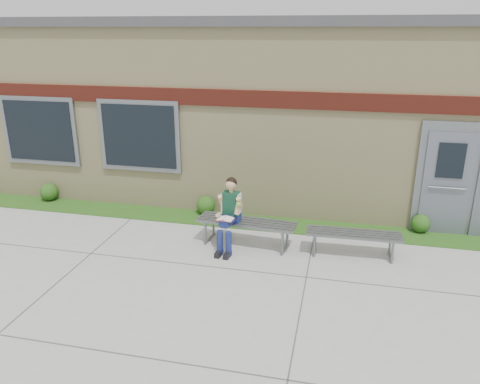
# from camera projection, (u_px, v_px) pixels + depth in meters

# --- Properties ---
(ground) EXTENTS (80.00, 80.00, 0.00)m
(ground) POSITION_uv_depth(u_px,v_px,m) (242.00, 286.00, 7.63)
(ground) COLOR #9E9E99
(ground) RESTS_ON ground
(grass_strip) EXTENTS (16.00, 0.80, 0.02)m
(grass_strip) POSITION_uv_depth(u_px,v_px,m) (268.00, 224.00, 10.02)
(grass_strip) COLOR #254713
(grass_strip) RESTS_ON ground
(school_building) EXTENTS (16.20, 6.22, 4.20)m
(school_building) POSITION_uv_depth(u_px,v_px,m) (291.00, 102.00, 12.44)
(school_building) COLOR beige
(school_building) RESTS_ON ground
(bench_left) EXTENTS (1.94, 0.70, 0.49)m
(bench_left) POSITION_uv_depth(u_px,v_px,m) (246.00, 226.00, 8.96)
(bench_left) COLOR slate
(bench_left) RESTS_ON ground
(bench_right) EXTENTS (1.73, 0.52, 0.45)m
(bench_right) POSITION_uv_depth(u_px,v_px,m) (353.00, 238.00, 8.55)
(bench_right) COLOR slate
(bench_right) RESTS_ON ground
(girl) EXTENTS (0.47, 0.81, 1.37)m
(girl) POSITION_uv_depth(u_px,v_px,m) (229.00, 212.00, 8.71)
(girl) COLOR navy
(girl) RESTS_ON ground
(shrub_west) EXTENTS (0.42, 0.42, 0.42)m
(shrub_west) POSITION_uv_depth(u_px,v_px,m) (49.00, 192.00, 11.30)
(shrub_west) COLOR #254713
(shrub_west) RESTS_ON grass_strip
(shrub_mid) EXTENTS (0.41, 0.41, 0.41)m
(shrub_mid) POSITION_uv_depth(u_px,v_px,m) (206.00, 205.00, 10.48)
(shrub_mid) COLOR #254713
(shrub_mid) RESTS_ON grass_strip
(shrub_east) EXTENTS (0.37, 0.37, 0.37)m
(shrub_east) POSITION_uv_depth(u_px,v_px,m) (421.00, 223.00, 9.54)
(shrub_east) COLOR #254713
(shrub_east) RESTS_ON grass_strip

